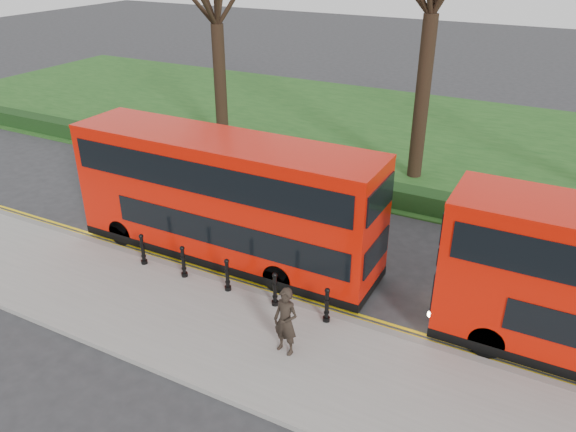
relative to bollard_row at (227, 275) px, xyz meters
The scene contains 10 objects.
ground 1.52m from the bollard_row, 79.87° to the left, with size 120.00×120.00×0.00m, color #28282B.
pavement 1.76m from the bollard_row, 81.69° to the right, with size 60.00×4.00×0.15m, color gray.
kerb 0.72m from the bollard_row, 55.44° to the left, with size 60.00×0.25×0.16m, color slate.
grass_verge 16.36m from the bollard_row, 89.16° to the left, with size 60.00×18.00×0.06m, color #1A4617.
hedge 8.16m from the bollard_row, 88.31° to the left, with size 60.00×0.90×0.80m, color black.
yellow_line_outer 0.95m from the bollard_row, 69.65° to the left, with size 60.00×0.10×0.01m, color yellow.
yellow_line_inner 1.09m from the bollard_row, 74.16° to the left, with size 60.00×0.10×0.01m, color yellow.
bollard_row is the anchor object (origin of this frame).
bus_lead 2.64m from the bollard_row, 124.27° to the left, with size 10.18×2.34×4.05m.
pedestrian 3.23m from the bollard_row, 29.86° to the right, with size 0.67×0.44×1.83m, color black.
Camera 1 is at (7.75, -12.69, 9.52)m, focal length 35.00 mm.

